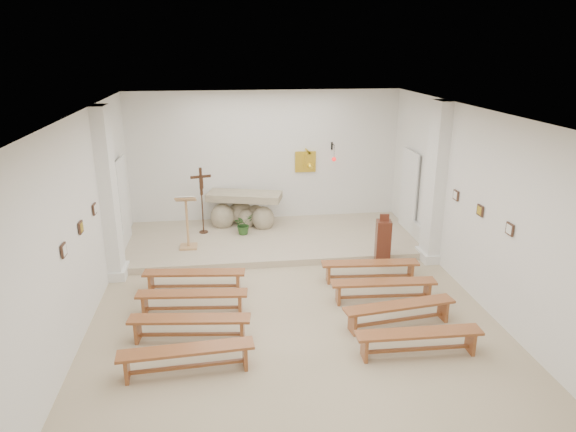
{
  "coord_description": "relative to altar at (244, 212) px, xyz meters",
  "views": [
    {
      "loc": [
        -1.13,
        -8.1,
        4.56
      ],
      "look_at": [
        0.15,
        1.6,
        1.3
      ],
      "focal_mm": 32.0,
      "sensor_mm": 36.0,
      "label": 1
    }
  ],
  "objects": [
    {
      "name": "bench_left_third",
      "position": [
        -1.13,
        -5.08,
        -0.21
      ],
      "size": [
        1.98,
        0.53,
        0.41
      ],
      "rotation": [
        0.0,
        0.0,
        -0.11
      ],
      "color": "#954F2B",
      "rests_on": "ground"
    },
    {
      "name": "bench_right_front",
      "position": [
        2.37,
        -3.31,
        -0.21
      ],
      "size": [
        1.97,
        0.46,
        0.41
      ],
      "rotation": [
        0.0,
        0.0,
        -0.08
      ],
      "color": "#954F2B",
      "rests_on": "ground"
    },
    {
      "name": "pilaster_right",
      "position": [
        3.99,
        -2.41,
        1.23
      ],
      "size": [
        0.26,
        0.55,
        3.5
      ],
      "primitive_type": "cube",
      "color": "white",
      "rests_on": "ground"
    },
    {
      "name": "sanctuary_lamp",
      "position": [
        2.37,
        0.3,
        1.29
      ],
      "size": [
        0.11,
        0.36,
        0.44
      ],
      "color": "black",
      "rests_on": "wall_back"
    },
    {
      "name": "ceiling",
      "position": [
        0.62,
        -4.41,
        2.97
      ],
      "size": [
        7.0,
        10.0,
        0.02
      ],
      "primitive_type": "cube",
      "color": "silver",
      "rests_on": "wall_back"
    },
    {
      "name": "station_frame_right_mid",
      "position": [
        4.09,
        -4.21,
        1.2
      ],
      "size": [
        0.03,
        0.2,
        0.2
      ],
      "primitive_type": "cube",
      "color": "#41291D",
      "rests_on": "wall_right"
    },
    {
      "name": "radiator_right",
      "position": [
        4.05,
        -1.71,
        -0.25
      ],
      "size": [
        0.1,
        0.85,
        0.52
      ],
      "primitive_type": "cube",
      "color": "silver",
      "rests_on": "ground"
    },
    {
      "name": "bench_left_fourth",
      "position": [
        -1.13,
        -5.97,
        -0.21
      ],
      "size": [
        1.97,
        0.44,
        0.41
      ],
      "rotation": [
        0.0,
        0.0,
        0.06
      ],
      "color": "#954F2B",
      "rests_on": "ground"
    },
    {
      "name": "bench_right_fourth",
      "position": [
        2.37,
        -5.97,
        -0.21
      ],
      "size": [
        1.96,
        0.35,
        0.41
      ],
      "rotation": [
        0.0,
        0.0,
        -0.02
      ],
      "color": "#954F2B",
      "rests_on": "ground"
    },
    {
      "name": "crucifix_stand",
      "position": [
        -1.02,
        -0.41,
        0.58
      ],
      "size": [
        0.49,
        0.22,
        1.64
      ],
      "rotation": [
        0.0,
        0.0,
        0.25
      ],
      "color": "#392212",
      "rests_on": "sanctuary_platform"
    },
    {
      "name": "sanctuary_platform",
      "position": [
        0.62,
        -0.91,
        -0.44
      ],
      "size": [
        6.98,
        3.0,
        0.15
      ],
      "primitive_type": "cube",
      "color": "#BAA78F",
      "rests_on": "ground"
    },
    {
      "name": "altar",
      "position": [
        0.0,
        0.0,
        0.0
      ],
      "size": [
        1.98,
        1.18,
        0.96
      ],
      "rotation": [
        0.0,
        0.0,
        -0.27
      ],
      "color": "tan",
      "rests_on": "sanctuary_platform"
    },
    {
      "name": "bench_left_second",
      "position": [
        -1.13,
        -4.2,
        -0.21
      ],
      "size": [
        1.98,
        0.5,
        0.41
      ],
      "rotation": [
        0.0,
        0.0,
        -0.1
      ],
      "color": "#954F2B",
      "rests_on": "ground"
    },
    {
      "name": "bench_right_third",
      "position": [
        2.37,
        -5.08,
        -0.21
      ],
      "size": [
        1.98,
        0.57,
        0.41
      ],
      "rotation": [
        0.0,
        0.0,
        0.13
      ],
      "color": "#954F2B",
      "rests_on": "ground"
    },
    {
      "name": "pilaster_left",
      "position": [
        -2.75,
        -2.41,
        1.23
      ],
      "size": [
        0.26,
        0.55,
        3.5
      ],
      "primitive_type": "cube",
      "color": "white",
      "rests_on": "ground"
    },
    {
      "name": "bench_right_second",
      "position": [
        2.37,
        -4.2,
        -0.21
      ],
      "size": [
        1.97,
        0.43,
        0.41
      ],
      "rotation": [
        0.0,
        0.0,
        -0.06
      ],
      "color": "#954F2B",
      "rests_on": "ground"
    },
    {
      "name": "wall_right",
      "position": [
        4.11,
        -4.41,
        1.23
      ],
      "size": [
        0.02,
        10.0,
        3.5
      ],
      "primitive_type": "cube",
      "color": "white",
      "rests_on": "ground"
    },
    {
      "name": "radiator_left",
      "position": [
        -2.81,
        -1.71,
        -0.25
      ],
      "size": [
        0.1,
        0.85,
        0.52
      ],
      "primitive_type": "cube",
      "color": "silver",
      "rests_on": "ground"
    },
    {
      "name": "station_frame_left_mid",
      "position": [
        -2.85,
        -4.21,
        1.2
      ],
      "size": [
        0.03,
        0.2,
        0.2
      ],
      "primitive_type": "cube",
      "color": "#41291D",
      "rests_on": "wall_left"
    },
    {
      "name": "bench_left_front",
      "position": [
        -1.13,
        -3.31,
        -0.21
      ],
      "size": [
        1.98,
        0.52,
        0.41
      ],
      "rotation": [
        0.0,
        0.0,
        -0.11
      ],
      "color": "#954F2B",
      "rests_on": "ground"
    },
    {
      "name": "wall_left",
      "position": [
        -2.87,
        -4.41,
        1.23
      ],
      "size": [
        0.02,
        10.0,
        3.5
      ],
      "primitive_type": "cube",
      "color": "white",
      "rests_on": "ground"
    },
    {
      "name": "ground",
      "position": [
        0.62,
        -4.41,
        -0.52
      ],
      "size": [
        7.0,
        10.0,
        0.0
      ],
      "primitive_type": "cube",
      "color": "tan",
      "rests_on": "ground"
    },
    {
      "name": "station_frame_left_front",
      "position": [
        -2.85,
        -5.21,
        1.2
      ],
      "size": [
        0.03,
        0.2,
        0.2
      ],
      "primitive_type": "cube",
      "color": "#41291D",
      "rests_on": "wall_left"
    },
    {
      "name": "station_frame_right_rear",
      "position": [
        4.09,
        -3.21,
        1.2
      ],
      "size": [
        0.03,
        0.2,
        0.2
      ],
      "primitive_type": "cube",
      "color": "#41291D",
      "rests_on": "wall_right"
    },
    {
      "name": "potted_plant",
      "position": [
        -0.05,
        -0.64,
        -0.11
      ],
      "size": [
        0.61,
        0.6,
        0.51
      ],
      "primitive_type": "imported",
      "rotation": [
        0.0,
        0.0,
        0.67
      ],
      "color": "#274E1F",
      "rests_on": "sanctuary_platform"
    },
    {
      "name": "station_frame_left_rear",
      "position": [
        -2.85,
        -3.21,
        1.2
      ],
      "size": [
        0.03,
        0.2,
        0.2
      ],
      "primitive_type": "cube",
      "color": "#41291D",
      "rests_on": "wall_left"
    },
    {
      "name": "lectern",
      "position": [
        -1.34,
        -1.38,
        0.26
      ],
      "size": [
        0.47,
        0.4,
        1.28
      ],
      "rotation": [
        0.0,
        0.0,
        -0.01
      ],
      "color": "tan",
      "rests_on": "sanctuary_platform"
    },
    {
      "name": "station_frame_right_front",
      "position": [
        4.09,
        -5.21,
        1.2
      ],
      "size": [
        0.03,
        0.2,
        0.2
      ],
      "primitive_type": "cube",
      "color": "#41291D",
      "rests_on": "wall_right"
    },
    {
      "name": "gold_wall_relief",
      "position": [
        1.67,
        0.55,
        1.13
      ],
      "size": [
        0.55,
        0.04,
        0.55
      ],
      "primitive_type": "cube",
      "color": "yellow",
      "rests_on": "wall_back"
    },
    {
      "name": "wall_back",
      "position": [
        0.62,
        0.58,
        1.23
      ],
      "size": [
        7.0,
        0.02,
        3.5
      ],
      "primitive_type": "cube",
      "color": "white",
      "rests_on": "ground"
    },
    {
      "name": "donation_pedestal",
      "position": [
        2.88,
        -2.51,
        -0.01
      ],
      "size": [
        0.35,
        0.35,
        1.15
      ],
      "rotation": [
        0.0,
        0.0,
        -0.15
      ],
      "color": "#512717",
      "rests_on": "ground"
    }
  ]
}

